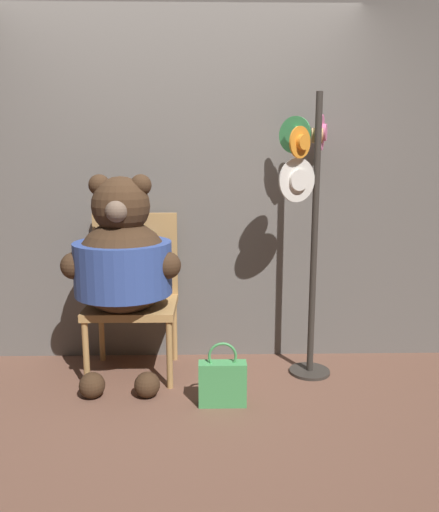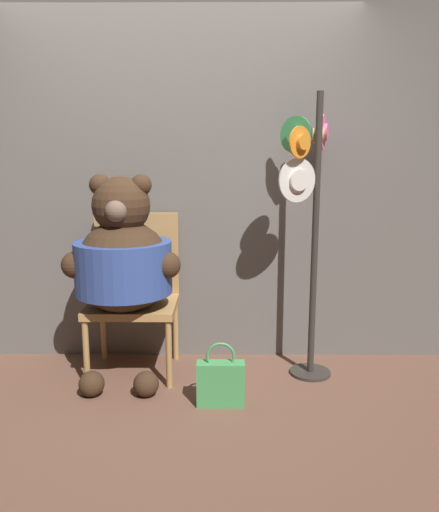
{
  "view_description": "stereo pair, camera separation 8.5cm",
  "coord_description": "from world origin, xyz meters",
  "px_view_note": "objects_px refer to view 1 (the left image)",
  "views": [
    {
      "loc": [
        0.22,
        -2.89,
        1.46
      ],
      "look_at": [
        0.28,
        0.33,
        0.84
      ],
      "focal_mm": 35.0,
      "sensor_mm": 36.0,
      "label": 1
    },
    {
      "loc": [
        0.3,
        -2.89,
        1.46
      ],
      "look_at": [
        0.28,
        0.33,
        0.84
      ],
      "focal_mm": 35.0,
      "sensor_mm": 36.0,
      "label": 2
    }
  ],
  "objects_px": {
    "teddy_bear": "(123,262)",
    "hat_display_rack": "(309,204)",
    "handbag_on_ground": "(223,382)",
    "chair": "(134,288)"
  },
  "relations": [
    {
      "from": "chair",
      "to": "hat_display_rack",
      "type": "xyz_separation_m",
      "value": [
        1.18,
        -0.09,
        0.59
      ]
    },
    {
      "from": "hat_display_rack",
      "to": "handbag_on_ground",
      "type": "bearing_deg",
      "value": -140.54
    },
    {
      "from": "teddy_bear",
      "to": "hat_display_rack",
      "type": "relative_size",
      "value": 0.73
    },
    {
      "from": "teddy_bear",
      "to": "hat_display_rack",
      "type": "xyz_separation_m",
      "value": [
        1.22,
        0.09,
        0.36
      ]
    },
    {
      "from": "chair",
      "to": "hat_display_rack",
      "type": "distance_m",
      "value": 1.32
    },
    {
      "from": "teddy_bear",
      "to": "handbag_on_ground",
      "type": "relative_size",
      "value": 3.45
    },
    {
      "from": "teddy_bear",
      "to": "handbag_on_ground",
      "type": "bearing_deg",
      "value": -30.94
    },
    {
      "from": "hat_display_rack",
      "to": "handbag_on_ground",
      "type": "relative_size",
      "value": 4.73
    },
    {
      "from": "chair",
      "to": "teddy_bear",
      "type": "bearing_deg",
      "value": -100.98
    },
    {
      "from": "hat_display_rack",
      "to": "handbag_on_ground",
      "type": "height_order",
      "value": "hat_display_rack"
    }
  ]
}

